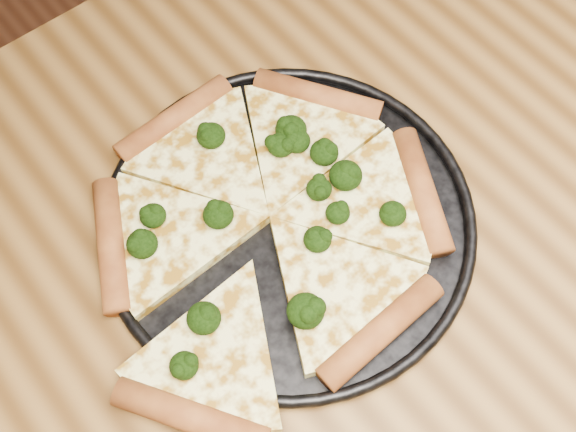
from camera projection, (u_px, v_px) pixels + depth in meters
dining_table at (331, 378)px, 0.68m from camera, size 1.20×0.90×0.75m
pizza_pan at (288, 220)px, 0.65m from camera, size 0.33×0.33×0.02m
pizza at (267, 224)px, 0.64m from camera, size 0.35×0.31×0.02m
broccoli_florets at (271, 210)px, 0.63m from camera, size 0.24×0.21×0.02m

